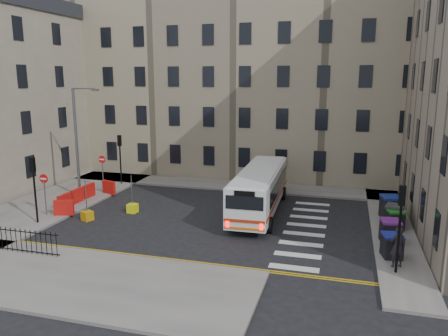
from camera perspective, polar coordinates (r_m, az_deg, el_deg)
The scene contains 22 objects.
ground at distance 27.78m, azimuth 2.32°, elevation -7.00°, with size 120.00×120.00×0.00m, color black.
pavement_north at distance 37.33m, azimuth -3.57°, elevation -1.99°, with size 36.00×3.20×0.15m, color slate.
pavement_east at distance 31.03m, azimuth 20.60°, elevation -5.59°, with size 2.40×26.00×0.15m, color slate.
pavement_west at distance 34.47m, azimuth -20.57°, elevation -3.89°, with size 6.00×22.00×0.15m, color slate.
pavement_sw at distance 22.19m, azimuth -22.65°, elevation -12.72°, with size 20.00×6.00×0.15m, color slate.
terrace_north at distance 43.13m, azimuth -1.91°, elevation 11.34°, with size 38.30×10.80×17.20m.
traffic_light_east at distance 21.14m, azimuth 22.06°, elevation -5.78°, with size 0.28×0.22×4.10m.
traffic_light_nw at distance 37.33m, azimuth -13.43°, elevation 2.09°, with size 0.28×0.22×4.10m.
traffic_light_sw at distance 28.80m, azimuth -23.58°, elevation -1.38°, with size 0.28×0.22×4.10m.
streetlamp at distance 33.85m, azimuth -18.73°, elevation 3.34°, with size 0.50×0.22×8.14m.
no_entry_north at distance 36.02m, azimuth -15.61°, elevation 0.35°, with size 0.60×0.08×3.00m.
no_entry_south at distance 30.41m, azimuth -22.42°, elevation -2.17°, with size 0.60×0.08×3.00m.
roadworks_barriers at distance 32.71m, azimuth -18.10°, elevation -3.50°, with size 1.66×6.26×1.00m.
bus at distance 29.23m, azimuth 4.72°, elevation -2.66°, with size 2.94×10.74×2.89m.
wheelie_bin_a at distance 23.53m, azimuth 21.08°, elevation -9.42°, with size 1.12×1.23×1.18m.
wheelie_bin_b at distance 25.48m, azimuth 20.87°, elevation -7.70°, with size 1.13×1.26×1.25m.
wheelie_bin_c at distance 27.76m, azimuth 21.42°, elevation -6.27°, with size 1.13×1.22×1.14m.
wheelie_bin_d at distance 28.32m, azimuth 21.36°, elevation -5.75°, with size 1.25×1.37×1.29m.
wheelie_bin_e at distance 29.61m, azimuth 20.92°, elevation -4.80°, with size 1.40×1.53×1.45m.
pedestrian at distance 22.30m, azimuth 21.72°, elevation -9.56°, with size 0.72×0.47×1.98m, color black.
bollard_yellow at distance 30.08m, azimuth -11.86°, elevation -5.17°, with size 0.60×0.60×0.60m, color #E2EB0D.
bollard_chevron at distance 29.23m, azimuth -17.43°, elevation -5.97°, with size 0.60×0.60×0.60m, color #C2880B.
Camera 1 is at (6.06, -25.60, 8.93)m, focal length 35.00 mm.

